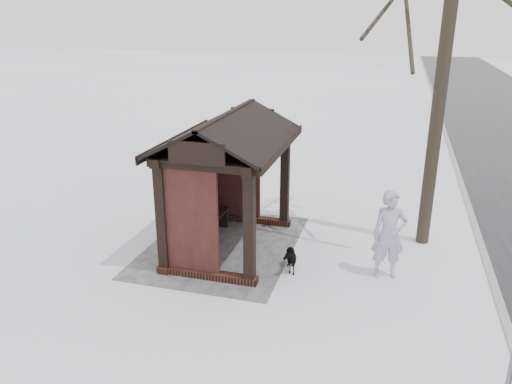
% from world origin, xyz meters
% --- Properties ---
extents(ground, '(120.00, 120.00, 0.00)m').
position_xyz_m(ground, '(0.00, 0.00, 0.00)').
color(ground, white).
rests_on(ground, ground).
extents(kerb, '(120.00, 0.15, 0.06)m').
position_xyz_m(kerb, '(0.00, 5.50, 0.01)').
color(kerb, gray).
rests_on(kerb, ground).
extents(trampled_patch, '(4.20, 3.20, 0.02)m').
position_xyz_m(trampled_patch, '(0.00, -0.20, 0.01)').
color(trampled_patch, gray).
rests_on(trampled_patch, ground).
extents(bus_shelter, '(3.60, 2.40, 3.09)m').
position_xyz_m(bus_shelter, '(0.00, -0.16, 2.17)').
color(bus_shelter, '#321912').
rests_on(bus_shelter, ground).
extents(pedestrian, '(0.58, 0.75, 1.82)m').
position_xyz_m(pedestrian, '(0.42, 3.44, 0.91)').
color(pedestrian, '#ADA4C0').
rests_on(pedestrian, ground).
extents(dog, '(0.76, 0.55, 0.59)m').
position_xyz_m(dog, '(0.72, 1.50, 0.29)').
color(dog, black).
rests_on(dog, ground).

